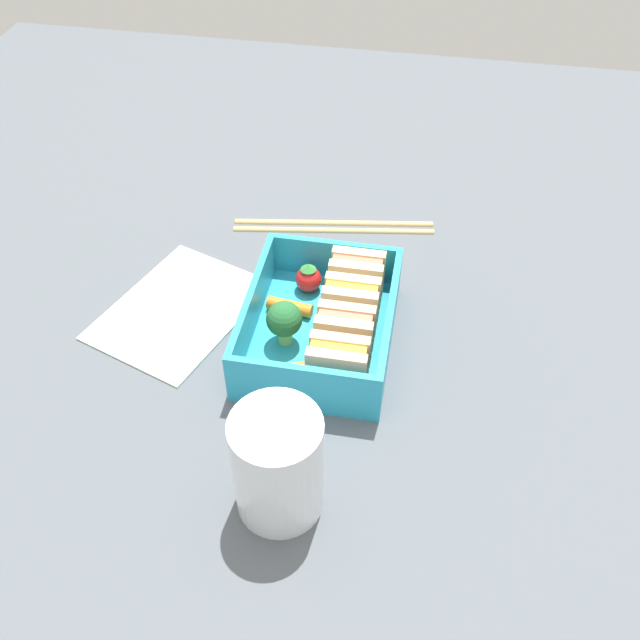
{
  "coord_description": "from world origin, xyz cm",
  "views": [
    {
      "loc": [
        43.41,
        7.85,
        47.19
      ],
      "look_at": [
        0.0,
        0.0,
        2.7
      ],
      "focal_mm": 40.0,
      "sensor_mm": 36.0,
      "label": 1
    }
  ],
  "objects_px": {
    "strawberry_far_left": "(308,278)",
    "carrot_stick_far_left": "(290,307)",
    "sandwich_center_right": "(338,364)",
    "sandwich_center_left": "(351,303)",
    "broccoli_floret": "(284,320)",
    "folded_napkin": "(179,309)",
    "carrot_stick_left": "(283,371)",
    "chopstick_pair": "(334,225)",
    "sandwich_left": "(357,277)",
    "sandwich_center": "(345,333)",
    "drinking_glass": "(276,465)"
  },
  "relations": [
    {
      "from": "strawberry_far_left",
      "to": "carrot_stick_far_left",
      "type": "bearing_deg",
      "value": -18.39
    },
    {
      "from": "strawberry_far_left",
      "to": "sandwich_center_right",
      "type": "bearing_deg",
      "value": 22.74
    },
    {
      "from": "sandwich_center_left",
      "to": "broccoli_floret",
      "type": "height_order",
      "value": "sandwich_center_left"
    },
    {
      "from": "sandwich_center_left",
      "to": "sandwich_center_right",
      "type": "distance_m",
      "value": 0.07
    },
    {
      "from": "folded_napkin",
      "to": "sandwich_center_left",
      "type": "bearing_deg",
      "value": 91.09
    },
    {
      "from": "carrot_stick_left",
      "to": "chopstick_pair",
      "type": "bearing_deg",
      "value": 178.47
    },
    {
      "from": "sandwich_left",
      "to": "sandwich_center_right",
      "type": "xyz_separation_m",
      "value": [
        0.11,
        0.0,
        0.0
      ]
    },
    {
      "from": "sandwich_center",
      "to": "carrot_stick_left",
      "type": "bearing_deg",
      "value": -50.48
    },
    {
      "from": "strawberry_far_left",
      "to": "chopstick_pair",
      "type": "xyz_separation_m",
      "value": [
        -0.11,
        0.01,
        -0.02
      ]
    },
    {
      "from": "drinking_glass",
      "to": "folded_napkin",
      "type": "xyz_separation_m",
      "value": [
        -0.18,
        -0.14,
        -0.04
      ]
    },
    {
      "from": "sandwich_center",
      "to": "carrot_stick_far_left",
      "type": "height_order",
      "value": "sandwich_center"
    },
    {
      "from": "broccoli_floret",
      "to": "carrot_stick_left",
      "type": "height_order",
      "value": "broccoli_floret"
    },
    {
      "from": "sandwich_center_left",
      "to": "drinking_glass",
      "type": "distance_m",
      "value": 0.19
    },
    {
      "from": "chopstick_pair",
      "to": "sandwich_left",
      "type": "bearing_deg",
      "value": 19.53
    },
    {
      "from": "sandwich_center_right",
      "to": "chopstick_pair",
      "type": "bearing_deg",
      "value": -169.77
    },
    {
      "from": "sandwich_left",
      "to": "carrot_stick_far_left",
      "type": "relative_size",
      "value": 1.17
    },
    {
      "from": "broccoli_floret",
      "to": "drinking_glass",
      "type": "xyz_separation_m",
      "value": [
        0.15,
        0.03,
        0.01
      ]
    },
    {
      "from": "chopstick_pair",
      "to": "carrot_stick_left",
      "type": "bearing_deg",
      "value": -1.53
    },
    {
      "from": "sandwich_center_left",
      "to": "sandwich_left",
      "type": "bearing_deg",
      "value": 180.0
    },
    {
      "from": "sandwich_center_right",
      "to": "folded_napkin",
      "type": "distance_m",
      "value": 0.18
    },
    {
      "from": "carrot_stick_left",
      "to": "strawberry_far_left",
      "type": "bearing_deg",
      "value": 179.76
    },
    {
      "from": "strawberry_far_left",
      "to": "drinking_glass",
      "type": "distance_m",
      "value": 0.22
    },
    {
      "from": "chopstick_pair",
      "to": "sandwich_center",
      "type": "bearing_deg",
      "value": 12.17
    },
    {
      "from": "broccoli_floret",
      "to": "carrot_stick_far_left",
      "type": "bearing_deg",
      "value": -174.44
    },
    {
      "from": "sandwich_center_left",
      "to": "strawberry_far_left",
      "type": "xyz_separation_m",
      "value": [
        -0.04,
        -0.05,
        -0.01
      ]
    },
    {
      "from": "sandwich_center",
      "to": "broccoli_floret",
      "type": "xyz_separation_m",
      "value": [
        -0.0,
        -0.05,
        0.0
      ]
    },
    {
      "from": "sandwich_center_right",
      "to": "carrot_stick_left",
      "type": "xyz_separation_m",
      "value": [
        0.0,
        -0.05,
        -0.02
      ]
    },
    {
      "from": "folded_napkin",
      "to": "strawberry_far_left",
      "type": "bearing_deg",
      "value": 108.34
    },
    {
      "from": "broccoli_floret",
      "to": "drinking_glass",
      "type": "relative_size",
      "value": 0.46
    },
    {
      "from": "sandwich_left",
      "to": "strawberry_far_left",
      "type": "height_order",
      "value": "sandwich_left"
    },
    {
      "from": "sandwich_left",
      "to": "carrot_stick_far_left",
      "type": "distance_m",
      "value": 0.07
    },
    {
      "from": "chopstick_pair",
      "to": "folded_napkin",
      "type": "height_order",
      "value": "chopstick_pair"
    },
    {
      "from": "strawberry_far_left",
      "to": "folded_napkin",
      "type": "height_order",
      "value": "strawberry_far_left"
    },
    {
      "from": "sandwich_left",
      "to": "carrot_stick_far_left",
      "type": "xyz_separation_m",
      "value": [
        0.03,
        -0.06,
        -0.02
      ]
    },
    {
      "from": "sandwich_center_left",
      "to": "sandwich_center",
      "type": "bearing_deg",
      "value": 0.0
    },
    {
      "from": "sandwich_center",
      "to": "chopstick_pair",
      "type": "relative_size",
      "value": 0.23
    },
    {
      "from": "sandwich_center_left",
      "to": "strawberry_far_left",
      "type": "bearing_deg",
      "value": -128.29
    },
    {
      "from": "carrot_stick_left",
      "to": "folded_napkin",
      "type": "bearing_deg",
      "value": -121.23
    },
    {
      "from": "carrot_stick_far_left",
      "to": "sandwich_left",
      "type": "bearing_deg",
      "value": 120.95
    },
    {
      "from": "sandwich_left",
      "to": "folded_napkin",
      "type": "bearing_deg",
      "value": -76.42
    },
    {
      "from": "sandwich_left",
      "to": "drinking_glass",
      "type": "relative_size",
      "value": 0.53
    },
    {
      "from": "sandwich_center_left",
      "to": "strawberry_far_left",
      "type": "relative_size",
      "value": 1.61
    },
    {
      "from": "sandwich_left",
      "to": "sandwich_center_left",
      "type": "height_order",
      "value": "same"
    },
    {
      "from": "broccoli_floret",
      "to": "chopstick_pair",
      "type": "bearing_deg",
      "value": 175.93
    },
    {
      "from": "carrot_stick_far_left",
      "to": "chopstick_pair",
      "type": "distance_m",
      "value": 0.15
    },
    {
      "from": "carrot_stick_far_left",
      "to": "folded_napkin",
      "type": "xyz_separation_m",
      "value": [
        0.01,
        -0.11,
        -0.02
      ]
    },
    {
      "from": "sandwich_left",
      "to": "drinking_glass",
      "type": "bearing_deg",
      "value": -6.86
    },
    {
      "from": "carrot_stick_left",
      "to": "sandwich_center_right",
      "type": "bearing_deg",
      "value": 91.99
    },
    {
      "from": "sandwich_center_left",
      "to": "strawberry_far_left",
      "type": "height_order",
      "value": "sandwich_center_left"
    },
    {
      "from": "strawberry_far_left",
      "to": "drinking_glass",
      "type": "xyz_separation_m",
      "value": [
        0.22,
        0.02,
        0.02
      ]
    }
  ]
}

